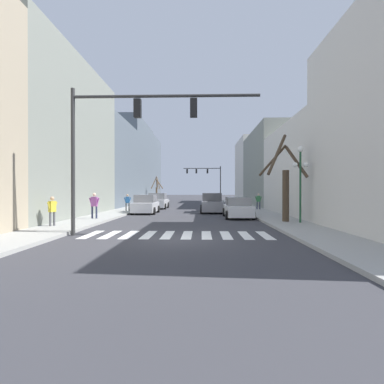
{
  "coord_description": "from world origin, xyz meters",
  "views": [
    {
      "loc": [
        1.11,
        -12.7,
        2.08
      ],
      "look_at": [
        0.01,
        22.7,
        1.86
      ],
      "focal_mm": 28.0,
      "sensor_mm": 36.0,
      "label": 1
    }
  ],
  "objects_px": {
    "pedestrian_near_right_corner": "(258,200)",
    "pedestrian_on_right_sidewalk": "(128,201)",
    "pedestrian_on_left_sidewalk": "(52,208)",
    "pedestrian_crossing_street": "(94,203)",
    "traffic_signal_far": "(207,175)",
    "street_lamp_right_corner": "(300,169)",
    "traffic_signal_near": "(128,126)",
    "car_parked_left_near": "(146,205)",
    "street_tree_left_mid": "(157,190)",
    "car_parked_right_near": "(158,201)",
    "street_tree_left_near": "(285,184)",
    "car_parked_right_far": "(238,208)",
    "car_at_intersection": "(212,203)"
  },
  "relations": [
    {
      "from": "pedestrian_near_right_corner",
      "to": "pedestrian_on_left_sidewalk",
      "type": "relative_size",
      "value": 1.01
    },
    {
      "from": "pedestrian_on_right_sidewalk",
      "to": "street_tree_left_mid",
      "type": "bearing_deg",
      "value": -101.56
    },
    {
      "from": "pedestrian_near_right_corner",
      "to": "pedestrian_crossing_street",
      "type": "distance_m",
      "value": 16.66
    },
    {
      "from": "traffic_signal_far",
      "to": "pedestrian_crossing_street",
      "type": "height_order",
      "value": "traffic_signal_far"
    },
    {
      "from": "pedestrian_near_right_corner",
      "to": "street_tree_left_near",
      "type": "xyz_separation_m",
      "value": [
        -0.66,
        -11.9,
        1.34
      ]
    },
    {
      "from": "car_parked_right_near",
      "to": "street_tree_left_mid",
      "type": "height_order",
      "value": "street_tree_left_mid"
    },
    {
      "from": "pedestrian_on_left_sidewalk",
      "to": "street_tree_left_near",
      "type": "bearing_deg",
      "value": 119.43
    },
    {
      "from": "car_parked_left_near",
      "to": "car_parked_right_far",
      "type": "height_order",
      "value": "car_parked_left_near"
    },
    {
      "from": "car_parked_right_far",
      "to": "pedestrian_crossing_street",
      "type": "bearing_deg",
      "value": 104.06
    },
    {
      "from": "pedestrian_on_left_sidewalk",
      "to": "pedestrian_on_right_sidewalk",
      "type": "height_order",
      "value": "pedestrian_on_left_sidewalk"
    },
    {
      "from": "car_parked_right_near",
      "to": "traffic_signal_far",
      "type": "bearing_deg",
      "value": -14.34
    },
    {
      "from": "pedestrian_on_left_sidewalk",
      "to": "pedestrian_crossing_street",
      "type": "height_order",
      "value": "pedestrian_crossing_street"
    },
    {
      "from": "street_lamp_right_corner",
      "to": "street_tree_left_near",
      "type": "distance_m",
      "value": 1.33
    },
    {
      "from": "traffic_signal_near",
      "to": "car_parked_left_near",
      "type": "bearing_deg",
      "value": 97.01
    },
    {
      "from": "traffic_signal_near",
      "to": "pedestrian_on_right_sidewalk",
      "type": "xyz_separation_m",
      "value": [
        -3.5,
        14.09,
        -3.92
      ]
    },
    {
      "from": "traffic_signal_near",
      "to": "car_parked_right_near",
      "type": "bearing_deg",
      "value": 94.4
    },
    {
      "from": "traffic_signal_near",
      "to": "car_parked_left_near",
      "type": "xyz_separation_m",
      "value": [
        -1.6,
        12.97,
        -4.22
      ]
    },
    {
      "from": "car_at_intersection",
      "to": "pedestrian_on_left_sidewalk",
      "type": "bearing_deg",
      "value": 143.06
    },
    {
      "from": "car_parked_right_far",
      "to": "pedestrian_on_right_sidewalk",
      "type": "xyz_separation_m",
      "value": [
        -9.64,
        4.96,
        0.33
      ]
    },
    {
      "from": "pedestrian_on_right_sidewalk",
      "to": "street_lamp_right_corner",
      "type": "bearing_deg",
      "value": 130.67
    },
    {
      "from": "car_at_intersection",
      "to": "street_tree_left_mid",
      "type": "relative_size",
      "value": 1.17
    },
    {
      "from": "street_lamp_right_corner",
      "to": "pedestrian_on_right_sidewalk",
      "type": "height_order",
      "value": "street_lamp_right_corner"
    },
    {
      "from": "car_parked_right_near",
      "to": "pedestrian_on_right_sidewalk",
      "type": "bearing_deg",
      "value": 162.51
    },
    {
      "from": "car_parked_left_near",
      "to": "pedestrian_near_right_corner",
      "type": "relative_size",
      "value": 2.56
    },
    {
      "from": "pedestrian_near_right_corner",
      "to": "pedestrian_on_right_sidewalk",
      "type": "bearing_deg",
      "value": 29.94
    },
    {
      "from": "car_at_intersection",
      "to": "pedestrian_on_right_sidewalk",
      "type": "xyz_separation_m",
      "value": [
        -7.84,
        -0.31,
        0.23
      ]
    },
    {
      "from": "street_tree_left_mid",
      "to": "car_at_intersection",
      "type": "bearing_deg",
      "value": -67.62
    },
    {
      "from": "traffic_signal_near",
      "to": "pedestrian_near_right_corner",
      "type": "xyz_separation_m",
      "value": [
        9.17,
        16.9,
        -3.9
      ]
    },
    {
      "from": "traffic_signal_far",
      "to": "car_parked_right_far",
      "type": "xyz_separation_m",
      "value": [
        1.69,
        -34.64,
        -4.23
      ]
    },
    {
      "from": "car_at_intersection",
      "to": "pedestrian_on_left_sidewalk",
      "type": "xyz_separation_m",
      "value": [
        -9.04,
        -12.03,
        0.25
      ]
    },
    {
      "from": "traffic_signal_far",
      "to": "pedestrian_near_right_corner",
      "type": "distance_m",
      "value": 27.55
    },
    {
      "from": "car_parked_right_far",
      "to": "pedestrian_near_right_corner",
      "type": "bearing_deg",
      "value": -21.3
    },
    {
      "from": "street_lamp_right_corner",
      "to": "pedestrian_on_right_sidewalk",
      "type": "relative_size",
      "value": 2.93
    },
    {
      "from": "pedestrian_near_right_corner",
      "to": "street_tree_left_mid",
      "type": "relative_size",
      "value": 0.39
    },
    {
      "from": "traffic_signal_far",
      "to": "car_parked_left_near",
      "type": "height_order",
      "value": "traffic_signal_far"
    },
    {
      "from": "street_tree_left_mid",
      "to": "traffic_signal_far",
      "type": "bearing_deg",
      "value": 50.14
    },
    {
      "from": "pedestrian_on_left_sidewalk",
      "to": "street_tree_left_mid",
      "type": "xyz_separation_m",
      "value": [
        0.98,
        31.6,
        1.06
      ]
    },
    {
      "from": "pedestrian_on_right_sidewalk",
      "to": "pedestrian_crossing_street",
      "type": "bearing_deg",
      "value": 74.54
    },
    {
      "from": "car_at_intersection",
      "to": "street_tree_left_near",
      "type": "relative_size",
      "value": 0.9
    },
    {
      "from": "car_parked_right_near",
      "to": "car_parked_left_near",
      "type": "xyz_separation_m",
      "value": [
        -0.04,
        -7.28,
        -0.03
      ]
    },
    {
      "from": "car_parked_left_near",
      "to": "pedestrian_on_right_sidewalk",
      "type": "height_order",
      "value": "pedestrian_on_right_sidewalk"
    },
    {
      "from": "car_parked_right_far",
      "to": "pedestrian_on_right_sidewalk",
      "type": "relative_size",
      "value": 2.92
    },
    {
      "from": "traffic_signal_far",
      "to": "pedestrian_on_left_sidewalk",
      "type": "bearing_deg",
      "value": -102.47
    },
    {
      "from": "pedestrian_crossing_street",
      "to": "car_at_intersection",
      "type": "bearing_deg",
      "value": 46.18
    },
    {
      "from": "street_tree_left_near",
      "to": "car_parked_right_near",
      "type": "bearing_deg",
      "value": 123.43
    },
    {
      "from": "car_parked_right_far",
      "to": "street_tree_left_mid",
      "type": "height_order",
      "value": "street_tree_left_mid"
    },
    {
      "from": "traffic_signal_far",
      "to": "street_lamp_right_corner",
      "type": "xyz_separation_m",
      "value": [
        4.82,
        -39.35,
        -1.6
      ]
    },
    {
      "from": "traffic_signal_near",
      "to": "car_at_intersection",
      "type": "relative_size",
      "value": 1.78
    },
    {
      "from": "car_parked_right_far",
      "to": "pedestrian_crossing_street",
      "type": "height_order",
      "value": "pedestrian_crossing_street"
    },
    {
      "from": "car_parked_right_far",
      "to": "car_at_intersection",
      "type": "height_order",
      "value": "car_at_intersection"
    }
  ]
}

